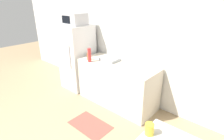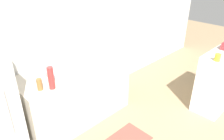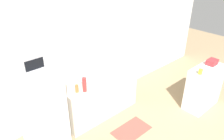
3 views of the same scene
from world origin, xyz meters
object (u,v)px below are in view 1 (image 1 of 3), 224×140
object	(u,v)px
bottle_tall	(89,55)
jar	(149,129)
bottle_short	(88,56)
microwave	(75,19)
refrigerator	(78,57)

from	to	relation	value
bottle_tall	jar	distance (m)	2.30
bottle_short	microwave	bearing A→B (deg)	162.85
microwave	bottle_tall	size ratio (longest dim) A/B	1.81
microwave	bottle_tall	distance (m)	1.01
microwave	bottle_short	size ratio (longest dim) A/B	3.53
microwave	bottle_tall	bearing A→B (deg)	-19.72
refrigerator	microwave	bearing A→B (deg)	-108.05
microwave	bottle_short	xyz separation A→B (m)	(0.62, -0.19, -0.71)
bottle_short	refrigerator	bearing A→B (deg)	162.73
jar	refrigerator	bearing A→B (deg)	153.34
microwave	jar	size ratio (longest dim) A/B	4.63
jar	microwave	bearing A→B (deg)	153.37
refrigerator	microwave	size ratio (longest dim) A/B	3.03
bottle_tall	jar	world-z (taller)	bottle_tall
microwave	refrigerator	bearing A→B (deg)	71.95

